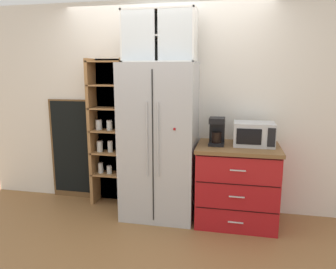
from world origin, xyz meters
name	(u,v)px	position (x,y,z in m)	size (l,w,h in m)	color
ground_plane	(159,215)	(0.00, 0.00, 0.00)	(10.68, 10.68, 0.00)	olive
wall_back_cream	(166,107)	(0.00, 0.40, 1.27)	(4.98, 0.10, 2.55)	silver
refrigerator	(160,142)	(0.00, 0.03, 0.90)	(0.84, 0.66, 1.81)	#B7BABF
pantry_shelf_column	(111,132)	(-0.71, 0.29, 0.94)	(0.53, 0.28, 1.87)	brown
counter_cabinet	(237,184)	(0.90, 0.03, 0.45)	(0.91, 0.68, 0.90)	#A8161C
microwave	(254,134)	(1.06, 0.08, 1.03)	(0.44, 0.33, 0.26)	#B7BABF
coffee_maker	(217,131)	(0.66, 0.03, 1.06)	(0.17, 0.20, 0.31)	black
mug_navy	(239,143)	(0.90, -0.01, 0.94)	(0.11, 0.08, 0.08)	navy
mug_red	(239,141)	(0.90, 0.07, 0.95)	(0.12, 0.09, 0.09)	red
bottle_cobalt	(239,137)	(0.90, -0.01, 1.01)	(0.07, 0.07, 0.26)	navy
upper_cabinet	(160,37)	(0.00, 0.08, 2.09)	(0.81, 0.32, 0.57)	silver
chalkboard_menu	(72,149)	(-1.29, 0.33, 0.68)	(0.60, 0.04, 1.35)	brown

